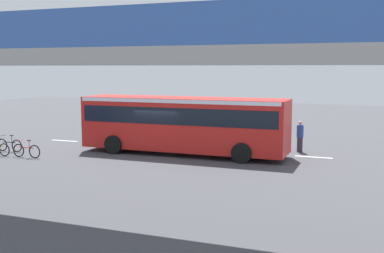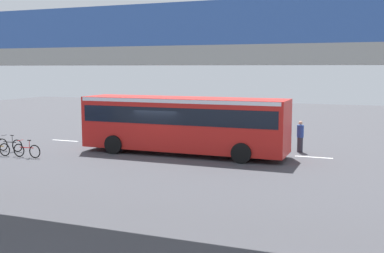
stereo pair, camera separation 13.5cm
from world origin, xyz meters
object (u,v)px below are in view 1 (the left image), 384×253
bicycle_black (9,145)px  traffic_sign (201,113)px  bicycle_red (27,151)px  pedestrian (300,137)px  city_bus (183,121)px

bicycle_black → traffic_sign: traffic_sign is taller
bicycle_red → pedestrian: (-13.42, -6.91, 0.51)m
city_bus → pedestrian: size_ratio=6.44×
pedestrian → city_bus: bearing=26.5°
pedestrian → traffic_sign: traffic_sign is taller
traffic_sign → pedestrian: bearing=169.8°
bicycle_black → traffic_sign: size_ratio=0.63×
city_bus → pedestrian: city_bus is taller
city_bus → traffic_sign: bearing=-83.8°
bicycle_black → traffic_sign: bearing=-142.9°
bicycle_red → traffic_sign: bearing=-130.9°
bicycle_black → pedestrian: 16.63m
bicycle_red → traffic_sign: size_ratio=0.63×
city_bus → bicycle_black: (9.61, 2.79, -1.51)m
pedestrian → bicycle_black: bearing=20.3°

